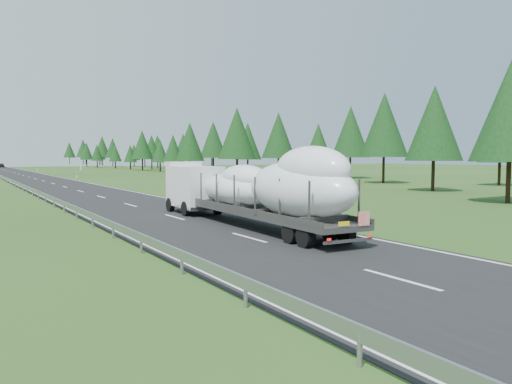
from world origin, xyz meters
TOP-DOWN VIEW (x-y plane):
  - ground at (0.00, 0.00)m, footprint 400.00×400.00m
  - road_surface at (0.00, 100.00)m, footprint 10.00×400.00m
  - marker_posts at (6.50, 155.00)m, footprint 0.13×350.08m
  - highway_sign at (7.20, 80.00)m, footprint 0.08×0.90m
  - tree_line_right at (39.79, 110.68)m, footprint 28.22×309.33m
  - boat_truck at (1.96, 11.84)m, footprint 3.11×18.09m
  - distant_car_dark at (2.18, 188.95)m, footprint 2.11×4.71m

SIDE VIEW (x-z plane):
  - ground at x=0.00m, z-range 0.00..0.00m
  - road_surface at x=0.00m, z-range 0.00..0.02m
  - marker_posts at x=6.50m, z-range 0.04..1.04m
  - distant_car_dark at x=2.18m, z-range 0.00..1.57m
  - highway_sign at x=7.20m, z-range 0.51..3.11m
  - boat_truck at x=1.96m, z-range 0.03..4.16m
  - tree_line_right at x=39.79m, z-range 0.74..13.40m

